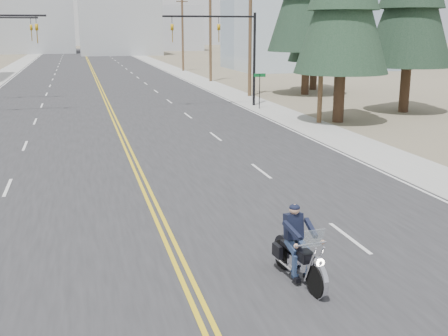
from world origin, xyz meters
TOP-DOWN VIEW (x-y plane):
  - ground_plane at (0.00, 0.00)m, footprint 400.00×400.00m
  - road at (0.00, 70.00)m, footprint 20.00×200.00m
  - sidewalk_left at (-11.50, 70.00)m, footprint 3.00×200.00m
  - sidewalk_right at (11.50, 70.00)m, footprint 3.00×200.00m
  - traffic_mast_right at (8.98, 32.00)m, footprint 7.10×0.26m
  - street_sign at (10.80, 30.00)m, footprint 0.90×0.06m
  - utility_pole_b at (12.50, 23.00)m, footprint 2.20×0.30m
  - utility_pole_c at (12.50, 38.00)m, footprint 2.20×0.30m
  - utility_pole_d at (12.50, 53.00)m, footprint 2.20×0.30m
  - utility_pole_e at (12.50, 70.00)m, footprint 2.20×0.30m
  - haze_bldg_b at (8.00, 125.00)m, footprint 18.00×14.00m
  - haze_bldg_c at (40.00, 110.00)m, footprint 16.00×12.00m
  - haze_bldg_e at (25.00, 150.00)m, footprint 14.00×14.00m
  - motorcyclist at (2.55, 1.75)m, footprint 1.23×2.42m
  - conifer_far at (20.21, 41.82)m, footprint 5.12×5.12m

SIDE VIEW (x-z plane):
  - ground_plane at x=0.00m, z-range 0.00..0.00m
  - road at x=0.00m, z-range 0.00..0.01m
  - sidewalk_left at x=-11.50m, z-range 0.00..0.01m
  - sidewalk_right at x=11.50m, z-range 0.00..0.01m
  - motorcyclist at x=2.55m, z-range 0.00..1.82m
  - street_sign at x=10.80m, z-range 0.49..3.12m
  - traffic_mast_right at x=8.98m, z-range 1.44..8.44m
  - utility_pole_c at x=12.50m, z-range 0.23..11.23m
  - utility_pole_e at x=12.50m, z-range 0.23..11.23m
  - utility_pole_b at x=12.50m, z-range 0.23..11.73m
  - utility_pole_d at x=12.50m, z-range 0.23..11.73m
  - haze_bldg_e at x=25.00m, z-range 0.00..12.00m
  - haze_bldg_b at x=8.00m, z-range 0.00..14.00m
  - conifer_far at x=20.21m, z-range 1.01..14.73m
  - haze_bldg_c at x=40.00m, z-range 0.00..18.00m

